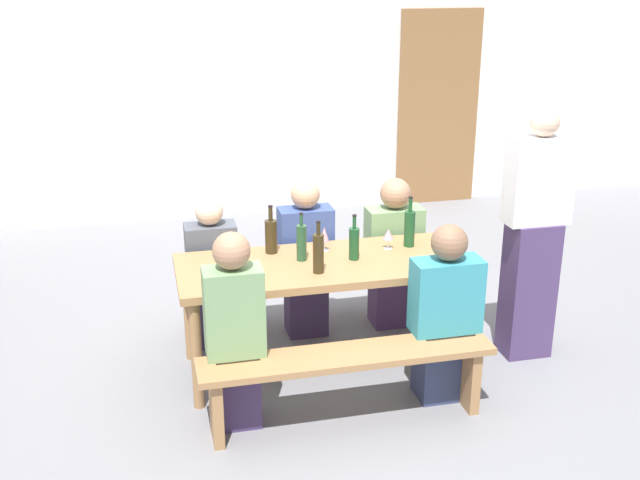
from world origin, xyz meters
TOP-DOWN VIEW (x-y plane):
  - ground_plane at (0.00, 0.00)m, footprint 24.00×24.00m
  - back_wall at (0.00, 3.54)m, footprint 14.00×0.20m
  - wooden_door at (2.13, 3.40)m, footprint 0.90×0.06m
  - tasting_table at (0.00, 0.00)m, footprint 1.82×0.75m
  - bench_near at (0.00, -0.68)m, footprint 1.72×0.30m
  - bench_far at (0.00, 0.68)m, footprint 1.72×0.30m
  - wine_bottle_0 at (-0.05, -0.17)m, footprint 0.07×0.07m
  - wine_bottle_1 at (-0.27, 0.24)m, footprint 0.08×0.08m
  - wine_bottle_2 at (0.65, 0.15)m, footprint 0.07×0.07m
  - wine_bottle_3 at (-0.11, 0.06)m, footprint 0.07×0.07m
  - wine_bottle_4 at (0.22, -0.00)m, footprint 0.07×0.07m
  - wine_glass_0 at (-0.58, 0.01)m, footprint 0.07×0.07m
  - wine_glass_1 at (0.50, 0.13)m, footprint 0.07×0.07m
  - wine_glass_2 at (-0.54, -0.29)m, footprint 0.07×0.07m
  - wine_glass_3 at (0.74, -0.14)m, footprint 0.08×0.08m
  - wine_glass_4 at (0.08, 0.19)m, footprint 0.06×0.06m
  - seated_guest_near_0 at (-0.62, -0.53)m, footprint 0.33×0.24m
  - seated_guest_near_1 at (0.65, -0.53)m, footprint 0.42×0.24m
  - seated_guest_far_0 at (-0.64, 0.53)m, footprint 0.35×0.24m
  - seated_guest_far_1 at (0.02, 0.53)m, footprint 0.38×0.24m
  - seated_guest_far_2 at (0.67, 0.53)m, footprint 0.40×0.24m
  - standing_host at (1.42, -0.13)m, footprint 0.42×0.24m

SIDE VIEW (x-z plane):
  - ground_plane at x=0.00m, z-range 0.00..0.00m
  - bench_near at x=0.00m, z-range 0.12..0.57m
  - bench_far at x=0.00m, z-range 0.12..0.57m
  - seated_guest_far_0 at x=-0.64m, z-range -0.03..1.04m
  - seated_guest_near_1 at x=0.65m, z-range -0.03..1.10m
  - seated_guest_far_2 at x=0.67m, z-range -0.03..1.10m
  - seated_guest_far_1 at x=0.02m, z-range -0.03..1.12m
  - seated_guest_near_0 at x=-0.62m, z-range -0.02..1.16m
  - tasting_table at x=0.00m, z-range 0.29..1.04m
  - standing_host at x=1.42m, z-range -0.03..1.68m
  - wine_glass_1 at x=0.50m, z-range 0.78..0.92m
  - wine_glass_2 at x=-0.54m, z-range 0.78..0.92m
  - wine_glass_4 at x=0.08m, z-range 0.78..0.94m
  - wine_bottle_4 at x=0.22m, z-range 0.71..1.01m
  - wine_glass_0 at x=-0.58m, z-range 0.78..0.95m
  - wine_bottle_1 at x=-0.27m, z-range 0.71..1.03m
  - wine_bottle_3 at x=-0.11m, z-range 0.71..1.03m
  - wine_bottle_2 at x=0.65m, z-range 0.71..1.05m
  - wine_bottle_0 at x=-0.05m, z-range 0.71..1.05m
  - wine_glass_3 at x=0.74m, z-range 0.79..0.98m
  - wooden_door at x=2.13m, z-range 0.00..2.10m
  - back_wall at x=0.00m, z-range 0.00..3.20m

